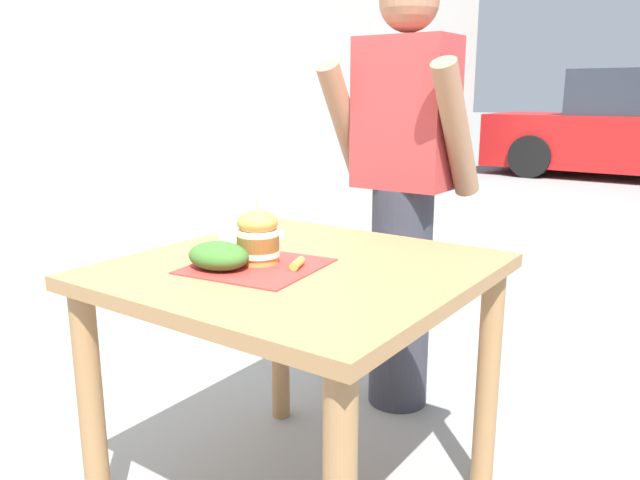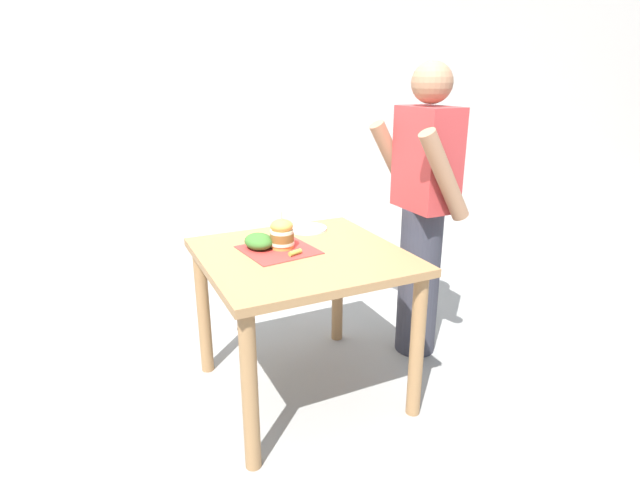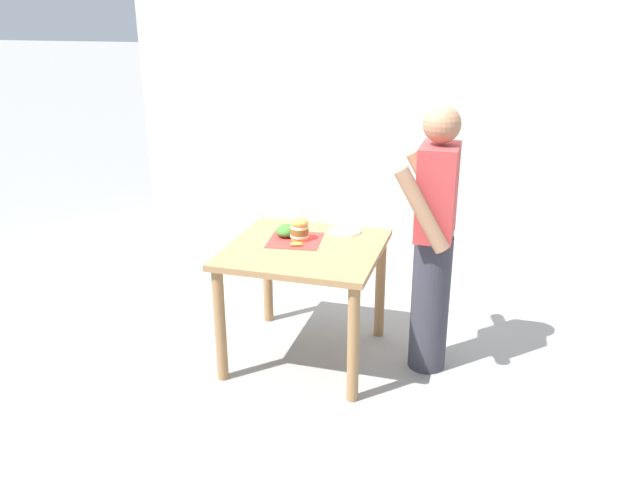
% 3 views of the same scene
% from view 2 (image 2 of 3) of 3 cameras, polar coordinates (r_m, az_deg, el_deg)
% --- Properties ---
extents(ground_plane, '(80.00, 80.00, 0.00)m').
position_cam_2_polar(ground_plane, '(2.82, -1.91, -16.68)').
color(ground_plane, gray).
extents(patio_table, '(0.95, 0.96, 0.79)m').
position_cam_2_polar(patio_table, '(2.50, -2.07, -4.30)').
color(patio_table, '#9E7247').
rests_on(patio_table, ground).
extents(serving_paper, '(0.37, 0.37, 0.00)m').
position_cam_2_polar(serving_paper, '(2.49, -4.77, -1.13)').
color(serving_paper, red).
rests_on(serving_paper, patio_table).
extents(sandwich, '(0.12, 0.12, 0.19)m').
position_cam_2_polar(sandwich, '(2.49, -4.37, 0.72)').
color(sandwich, gold).
rests_on(sandwich, serving_paper).
extents(pickle_spear, '(0.05, 0.07, 0.02)m').
position_cam_2_polar(pickle_spear, '(2.41, -2.86, -1.44)').
color(pickle_spear, '#8EA83D').
rests_on(pickle_spear, serving_paper).
extents(side_plate_with_forks, '(0.22, 0.22, 0.02)m').
position_cam_2_polar(side_plate_with_forks, '(2.81, -1.48, 1.32)').
color(side_plate_with_forks, white).
rests_on(side_plate_with_forks, patio_table).
extents(side_salad, '(0.18, 0.14, 0.08)m').
position_cam_2_polar(side_salad, '(2.51, -7.00, -0.15)').
color(side_salad, '#386B28').
rests_on(side_salad, patio_table).
extents(diner_across_table, '(0.55, 0.35, 1.69)m').
position_cam_2_polar(diner_across_table, '(2.89, 11.67, 3.29)').
color(diner_across_table, '#33333D').
rests_on(diner_across_table, ground).
extents(parked_car_far_end, '(4.22, 1.88, 1.60)m').
position_cam_2_polar(parked_car_far_end, '(14.28, 16.94, 14.06)').
color(parked_car_far_end, '#145933').
rests_on(parked_car_far_end, ground).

